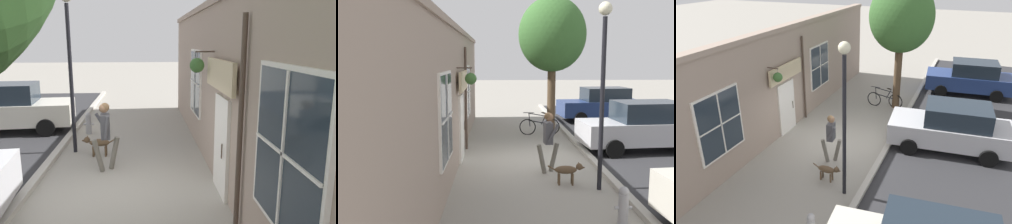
{
  "view_description": "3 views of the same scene",
  "coord_description": "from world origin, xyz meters",
  "views": [
    {
      "loc": [
        -0.57,
        6.75,
        3.21
      ],
      "look_at": [
        -1.2,
        -2.0,
        1.31
      ],
      "focal_mm": 35.0,
      "sensor_mm": 36.0,
      "label": 1
    },
    {
      "loc": [
        -1.07,
        -11.55,
        3.24
      ],
      "look_at": [
        -0.7,
        1.58,
        1.36
      ],
      "focal_mm": 40.0,
      "sensor_mm": 36.0,
      "label": 2
    },
    {
      "loc": [
        4.51,
        -10.05,
        6.24
      ],
      "look_at": [
        -0.07,
        1.19,
        0.8
      ],
      "focal_mm": 35.0,
      "sensor_mm": 36.0,
      "label": 3
    }
  ],
  "objects": [
    {
      "name": "pedestrian_walking",
      "position": [
        0.42,
        -1.18,
        1.05
      ],
      "size": [
        0.69,
        0.55,
        1.74
      ],
      "color": "#6B665B",
      "rests_on": "ground_plane"
    },
    {
      "name": "dog_on_leash",
      "position": [
        0.8,
        -2.26,
        0.39
      ],
      "size": [
        0.98,
        0.25,
        0.59
      ],
      "color": "brown",
      "rests_on": "ground_plane"
    },
    {
      "name": "parked_car_mid_block",
      "position": [
        4.12,
        1.26,
        0.88
      ],
      "size": [
        4.45,
        2.24,
        1.75
      ],
      "color": "#B7B7BC",
      "rests_on": "ground_plane"
    },
    {
      "name": "street_tree_by_curb",
      "position": [
        1.29,
        4.32,
        4.12
      ],
      "size": [
        2.84,
        2.56,
        5.81
      ],
      "color": "brown",
      "rests_on": "ground_plane"
    },
    {
      "name": "street_lamp",
      "position": [
        1.51,
        -2.65,
        3.0
      ],
      "size": [
        0.32,
        0.32,
        4.56
      ],
      "color": "black",
      "rests_on": "ground_plane"
    },
    {
      "name": "parked_car_far_end",
      "position": [
        4.46,
        7.6,
        0.88
      ],
      "size": [
        4.45,
        2.24,
        1.75
      ],
      "color": "navy",
      "rests_on": "ground_plane"
    },
    {
      "name": "fire_hydrant",
      "position": [
        1.43,
        -4.62,
        0.4
      ],
      "size": [
        0.34,
        0.2,
        0.77
      ],
      "color": "#99999E",
      "rests_on": "ground_plane"
    },
    {
      "name": "storefront_facade",
      "position": [
        -2.34,
        0.0,
        2.12
      ],
      "size": [
        0.95,
        18.0,
        4.2
      ],
      "color": "gray",
      "rests_on": "ground_plane"
    },
    {
      "name": "leaning_bicycle",
      "position": [
        0.81,
        4.2,
        0.38
      ],
      "size": [
        1.74,
        0.2,
        1.0
      ],
      "color": "black",
      "rests_on": "ground_plane"
    },
    {
      "name": "ground_plane",
      "position": [
        0.0,
        0.0,
        0.0
      ],
      "size": [
        90.0,
        90.0,
        0.0
      ],
      "primitive_type": "plane",
      "color": "gray"
    }
  ]
}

